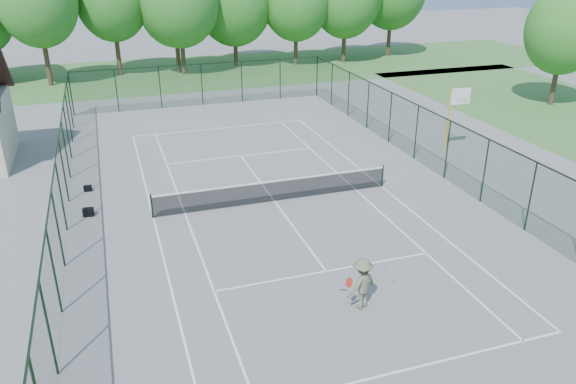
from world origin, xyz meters
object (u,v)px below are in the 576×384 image
Objects in this scene: basketball_goal at (455,106)px; tennis_player at (362,284)px; tennis_net at (274,190)px; sports_bag_a at (88,212)px.

basketball_goal is 1.67× the size of tennis_player.
tennis_player is at bearing -132.73° from basketball_goal.
basketball_goal is 17.10m from tennis_player.
tennis_net is 12.53m from basketball_goal.
tennis_net is 8.77m from tennis_player.
tennis_player is (-11.54, -12.50, -1.68)m from basketball_goal.
sports_bag_a is (-19.93, -2.64, -2.39)m from basketball_goal.
tennis_net is at bearing 91.66° from tennis_player.
tennis_player reaches higher than tennis_net.
tennis_net is 3.04× the size of basketball_goal.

